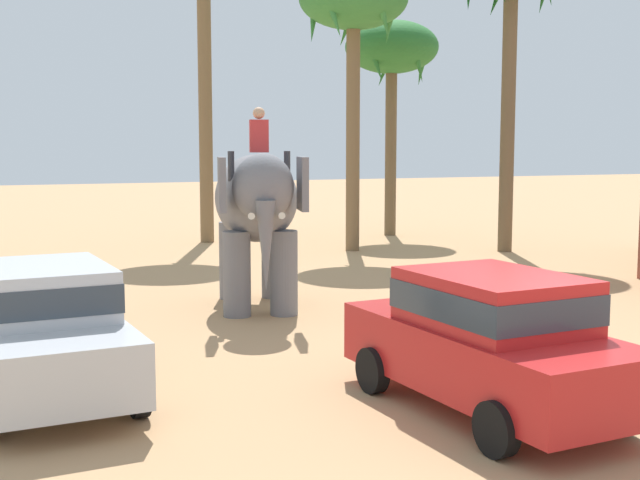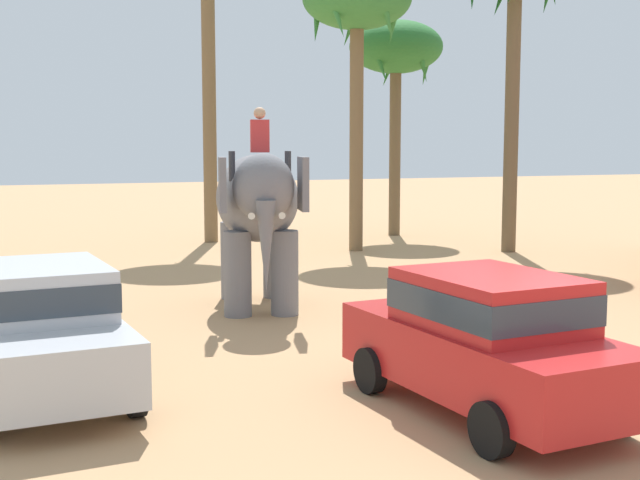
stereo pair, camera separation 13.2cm
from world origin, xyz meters
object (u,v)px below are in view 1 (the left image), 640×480
object	(u,v)px
car_sedan_foreground	(489,337)
palm_tree_near_hut	(353,7)
elephant_with_mahout	(257,207)
palm_tree_left_of_road	(392,53)
car_parked_far_side	(45,326)

from	to	relation	value
car_sedan_foreground	palm_tree_near_hut	distance (m)	16.64
elephant_with_mahout	palm_tree_left_of_road	bearing A→B (deg)	52.35
car_sedan_foreground	elephant_with_mahout	distance (m)	7.27
elephant_with_mahout	palm_tree_left_of_road	xyz separation A→B (m)	(8.40, 10.88, 4.30)
car_parked_far_side	palm_tree_left_of_road	xyz separation A→B (m)	(12.69, 15.41, 5.36)
car_sedan_foreground	car_parked_far_side	size ratio (longest dim) A/B	1.00
car_parked_far_side	palm_tree_left_of_road	distance (m)	20.67
car_parked_far_side	palm_tree_left_of_road	world-z (taller)	palm_tree_left_of_road
elephant_with_mahout	car_sedan_foreground	bearing A→B (deg)	-85.34
car_sedan_foreground	palm_tree_near_hut	bearing A→B (deg)	71.76
car_parked_far_side	palm_tree_near_hut	distance (m)	16.65
palm_tree_left_of_road	palm_tree_near_hut	bearing A→B (deg)	-131.25
palm_tree_near_hut	elephant_with_mahout	bearing A→B (deg)	-125.89
car_parked_far_side	palm_tree_near_hut	size ratio (longest dim) A/B	0.51
elephant_with_mahout	car_parked_far_side	bearing A→B (deg)	-133.48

